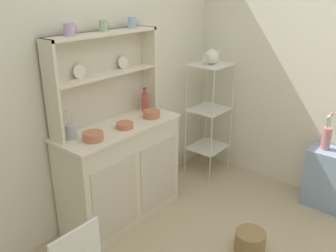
# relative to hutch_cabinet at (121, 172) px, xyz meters

# --- Properties ---
(wall_back) EXTENTS (3.84, 0.05, 2.50)m
(wall_back) POSITION_rel_hutch_cabinet_xyz_m (-0.05, 0.26, 0.79)
(wall_back) COLOR silver
(wall_back) RESTS_ON ground
(hutch_cabinet) EXTENTS (1.13, 0.45, 0.90)m
(hutch_cabinet) POSITION_rel_hutch_cabinet_xyz_m (0.00, 0.00, 0.00)
(hutch_cabinet) COLOR silver
(hutch_cabinet) RESTS_ON ground
(hutch_shelf_unit) EXTENTS (1.06, 0.18, 0.76)m
(hutch_shelf_unit) POSITION_rel_hutch_cabinet_xyz_m (0.00, 0.17, 0.88)
(hutch_shelf_unit) COLOR beige
(hutch_shelf_unit) RESTS_ON hutch_cabinet
(bakers_rack) EXTENTS (0.41, 0.35, 1.24)m
(bakers_rack) POSITION_rel_hutch_cabinet_xyz_m (1.23, -0.09, 0.30)
(bakers_rack) COLOR silver
(bakers_rack) RESTS_ON ground
(side_shelf_blue) EXTENTS (0.28, 0.48, 0.58)m
(side_shelf_blue) POSITION_rel_hutch_cabinet_xyz_m (1.39, -1.41, -0.18)
(side_shelf_blue) COLOR #849EBC
(side_shelf_blue) RESTS_ON ground
(floor_basket) EXTENTS (0.24, 0.24, 0.17)m
(floor_basket) POSITION_rel_hutch_cabinet_xyz_m (0.33, -1.12, -0.38)
(floor_basket) COLOR #93754C
(floor_basket) RESTS_ON ground
(cup_lilac_0) EXTENTS (0.09, 0.08, 0.09)m
(cup_lilac_0) POSITION_rel_hutch_cabinet_xyz_m (-0.31, 0.12, 1.25)
(cup_lilac_0) COLOR #B79ECC
(cup_lilac_0) RESTS_ON hutch_shelf_unit
(cup_sage_1) EXTENTS (0.08, 0.07, 0.09)m
(cup_sage_1) POSITION_rel_hutch_cabinet_xyz_m (0.01, 0.12, 1.25)
(cup_sage_1) COLOR #9EB78E
(cup_sage_1) RESTS_ON hutch_shelf_unit
(cup_sky_2) EXTENTS (0.08, 0.07, 0.09)m
(cup_sky_2) POSITION_rel_hutch_cabinet_xyz_m (0.32, 0.12, 1.25)
(cup_sky_2) COLOR #8EB2D1
(cup_sky_2) RESTS_ON hutch_shelf_unit
(bowl_mixing_large) EXTENTS (0.16, 0.16, 0.06)m
(bowl_mixing_large) POSITION_rel_hutch_cabinet_xyz_m (-0.33, -0.07, 0.47)
(bowl_mixing_large) COLOR #C67556
(bowl_mixing_large) RESTS_ON hutch_cabinet
(bowl_floral_medium) EXTENTS (0.14, 0.14, 0.05)m
(bowl_floral_medium) POSITION_rel_hutch_cabinet_xyz_m (0.00, -0.07, 0.46)
(bowl_floral_medium) COLOR #C67556
(bowl_floral_medium) RESTS_ON hutch_cabinet
(bowl_cream_small) EXTENTS (0.15, 0.15, 0.06)m
(bowl_cream_small) POSITION_rel_hutch_cabinet_xyz_m (0.33, -0.07, 0.47)
(bowl_cream_small) COLOR #C67556
(bowl_cream_small) RESTS_ON hutch_cabinet
(jam_bottle) EXTENTS (0.06, 0.06, 0.23)m
(jam_bottle) POSITION_rel_hutch_cabinet_xyz_m (0.42, 0.09, 0.53)
(jam_bottle) COLOR #B74C47
(jam_bottle) RESTS_ON hutch_cabinet
(utensil_jar) EXTENTS (0.08, 0.08, 0.25)m
(utensil_jar) POSITION_rel_hutch_cabinet_xyz_m (-0.42, 0.08, 0.50)
(utensil_jar) COLOR #B2B7C6
(utensil_jar) RESTS_ON hutch_cabinet
(porcelain_teapot) EXTENTS (0.24, 0.15, 0.17)m
(porcelain_teapot) POSITION_rel_hutch_cabinet_xyz_m (1.23, -0.09, 0.85)
(porcelain_teapot) COLOR white
(porcelain_teapot) RESTS_ON bakers_rack
(flower_vase) EXTENTS (0.08, 0.08, 0.36)m
(flower_vase) POSITION_rel_hutch_cabinet_xyz_m (1.39, -1.29, 0.23)
(flower_vase) COLOR #D17A84
(flower_vase) RESTS_ON side_shelf_blue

